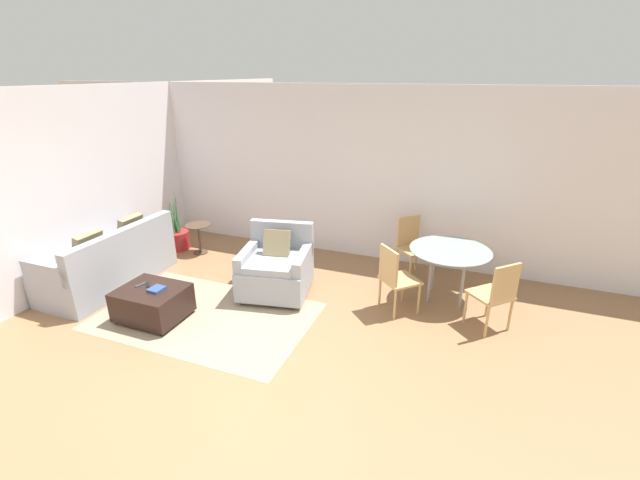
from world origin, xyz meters
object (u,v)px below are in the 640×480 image
Objects in this scene: dining_table at (450,255)px; book_stack at (157,289)px; tv_remote_primary at (148,285)px; dining_chair_far_left at (411,242)px; ottoman at (153,302)px; dining_chair_near_right at (497,292)px; tv_remote_secondary at (141,285)px; side_table at (199,233)px; couch at (111,265)px; potted_plant at (177,236)px; dining_chair_near_left at (395,275)px; armchair at (276,268)px.

book_stack is at bearing -150.50° from dining_table.
dining_chair_far_left is (2.87, 2.39, 0.10)m from tv_remote_primary.
dining_chair_near_right is at bearing 17.52° from ottoman.
tv_remote_secondary is at bearing 168.91° from ottoman.
tv_remote_secondary is 4.34m from dining_chair_near_right.
ottoman is 0.88× the size of dining_chair_near_right.
dining_chair_far_left is at bearing 7.99° from side_table.
couch is at bearing -163.80° from dining_table.
dining_chair_near_right is at bearing 16.30° from tv_remote_secondary.
tv_remote_primary is at bearing -163.75° from dining_chair_near_right.
dining_table is (3.48, 1.79, 0.22)m from tv_remote_primary.
dining_table is at bearing 29.50° from book_stack.
dining_chair_near_left is (3.99, -0.74, 0.29)m from potted_plant.
dining_chair_near_right is (5.18, 0.73, 0.20)m from couch.
armchair is at bearing 40.84° from tv_remote_secondary.
couch reaches higher than side_table.
dining_chair_near_left reaches higher than dining_table.
dining_chair_near_left and dining_chair_near_right have the same top height.
book_stack is at bearing -22.04° from couch.
armchair reaches higher than dining_chair_near_right.
dining_table is at bearing 135.00° from dining_chair_near_right.
dining_chair_near_left is at bearing -135.00° from dining_table.
tv_remote_primary is 3.92m from dining_table.
potted_plant reaches higher than ottoman.
ottoman is 0.88× the size of dining_chair_far_left.
side_table is 0.57× the size of dining_chair_near_left.
armchair is 7.14× the size of tv_remote_secondary.
tv_remote_primary is at bearing 146.81° from ottoman.
tv_remote_secondary is 0.17× the size of dining_chair_near_right.
book_stack reaches higher than tv_remote_primary.
tv_remote_primary is 0.24× the size of side_table.
couch is 1.77× the size of armchair.
dining_table is 1.18× the size of dining_chair_near_left.
dining_chair_near_right is (3.98, 1.25, 0.29)m from ottoman.
armchair reaches higher than book_stack.
armchair is 2.50m from potted_plant.
couch is 5.23m from dining_chair_near_right.
dining_chair_near_right is at bearing 8.01° from couch.
book_stack is 0.21× the size of dining_chair_near_right.
couch reaches higher than dining_chair_near_left.
tv_remote_secondary is at bearing -157.64° from dining_chair_near_left.
armchair is 1.65m from ottoman.
side_table is at bearing 178.45° from dining_table.
side_table is at bearing 105.51° from tv_remote_secondary.
book_stack is 1.23× the size of tv_remote_secondary.
couch is 3.69× the size of side_table.
dining_table is (4.10, -0.11, 0.28)m from side_table.
armchair is 2.02m from side_table.
potted_plant is at bearing 171.90° from dining_chair_near_right.
ottoman is at bearing -133.88° from armchair.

